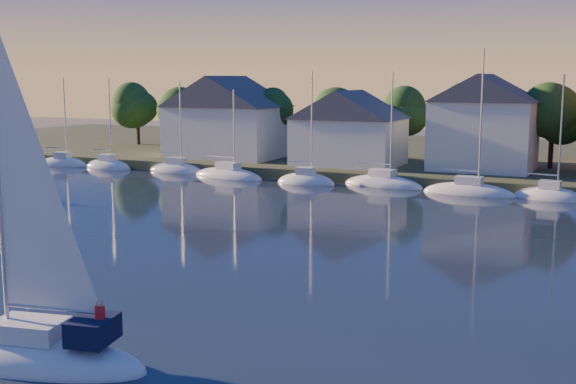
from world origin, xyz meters
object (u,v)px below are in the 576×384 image
Objects in this scene: clubhouse_west at (227,116)px; hero_sailboat at (34,348)px; clubhouse_east at (484,121)px; drifting_sailboat_left at (15,199)px; clubhouse_centre at (349,127)px.

hero_sailboat reaches higher than clubhouse_west.
clubhouse_west is 30.02m from clubhouse_east.
clubhouse_west is 30.72m from drifting_sailboat_left.
clubhouse_west is 1.27× the size of drifting_sailboat_left.
hero_sailboat is (-4.80, -56.76, -5.41)m from clubhouse_east.
drifting_sailboat_left is (-3.17, -29.99, -5.84)m from clubhouse_west.
clubhouse_centre is (16.00, -1.00, -0.80)m from clubhouse_west.
clubhouse_east is at bearing -107.01° from hero_sailboat.
hero_sailboat reaches higher than drifting_sailboat_left.
clubhouse_west is 1.18× the size of clubhouse_centre.
clubhouse_centre is 0.81× the size of hero_sailboat.
hero_sailboat reaches higher than clubhouse_east.
clubhouse_centre is 55.71m from hero_sailboat.
drifting_sailboat_left is at bearing -136.95° from clubhouse_east.
drifting_sailboat_left is (-28.37, 25.77, -0.50)m from hero_sailboat.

